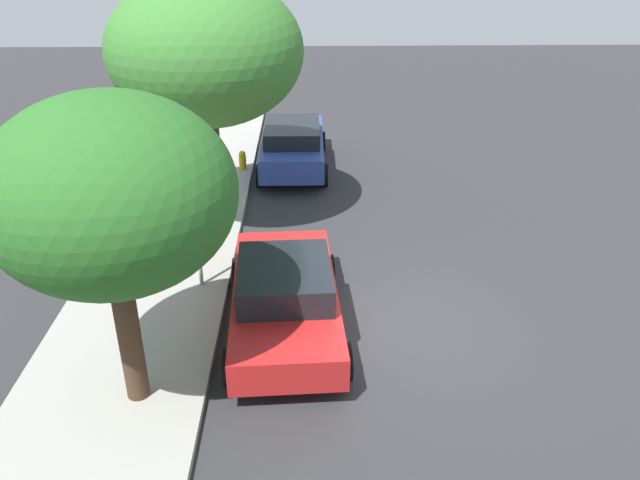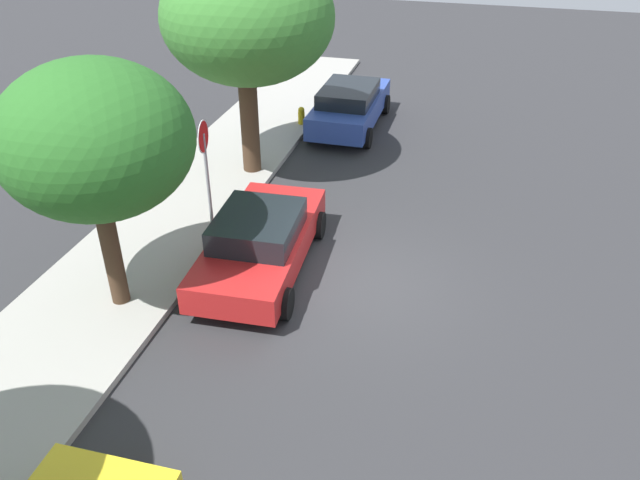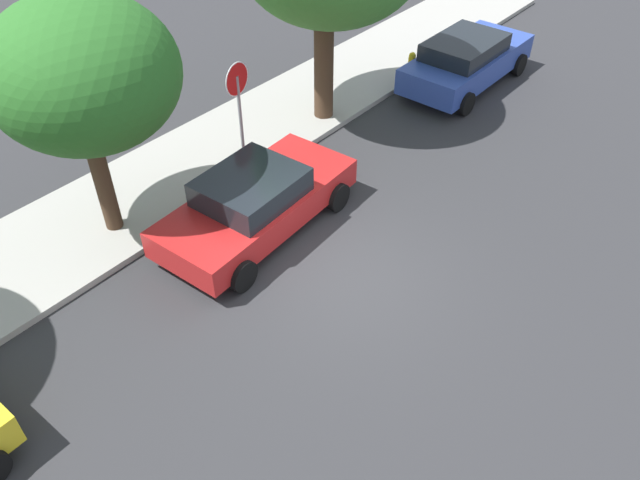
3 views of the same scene
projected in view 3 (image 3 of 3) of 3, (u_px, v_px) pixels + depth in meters
name	position (u px, v px, depth m)	size (l,w,h in m)	color
ground_plane	(343.00, 274.00, 12.16)	(60.00, 60.00, 0.00)	#2D2D30
sidewalk_curb	(174.00, 177.00, 14.55)	(32.00, 3.11, 0.14)	#9E9B93
stop_sign	(239.00, 100.00, 13.67)	(0.75, 0.12, 2.72)	gray
parked_car_red	(256.00, 202.00, 12.75)	(4.61, 2.28, 1.41)	red
parked_car_blue	(466.00, 60.00, 17.74)	(4.61, 2.07, 1.46)	#2D479E
street_tree_near_corner	(84.00, 75.00, 10.99)	(3.46, 3.46, 4.89)	#422D1E
fire_hydrant	(412.00, 64.00, 18.48)	(0.30, 0.22, 0.72)	gold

